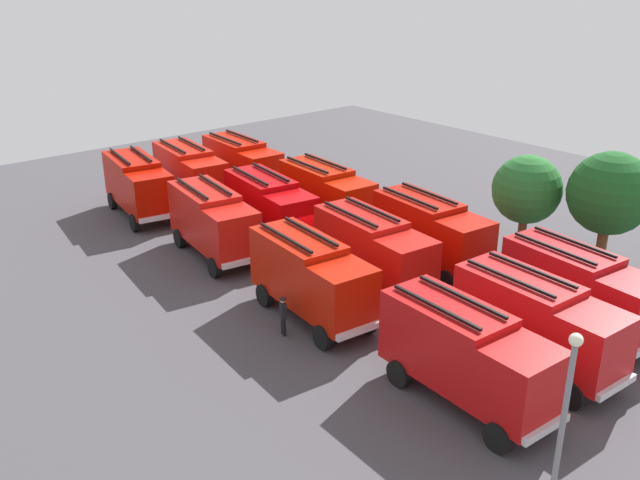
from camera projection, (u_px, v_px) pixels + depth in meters
name	position (u px, v px, depth m)	size (l,w,h in m)	color
ground_plane	(320.00, 264.00, 38.28)	(63.69, 63.69, 0.00)	#423F44
fire_truck_0	(138.00, 184.00, 44.73)	(7.50, 3.67, 3.88)	#AF0F03
fire_truck_1	(213.00, 220.00, 38.52)	(7.47, 3.57, 3.88)	#B8150E
fire_truck_2	(311.00, 275.00, 31.77)	(7.40, 3.31, 3.88)	#B41505
fire_truck_3	(467.00, 352.00, 25.51)	(7.33, 3.09, 3.88)	#B80F0F
fire_truck_4	(190.00, 172.00, 47.26)	(7.43, 3.42, 3.88)	#BA1508
fire_truck_5	(270.00, 205.00, 40.78)	(7.45, 3.49, 3.88)	#AF0406
fire_truck_6	(373.00, 249.00, 34.67)	(7.41, 3.34, 3.88)	#B4130D
fire_truck_7	(538.00, 320.00, 27.79)	(7.33, 3.08, 3.88)	red
fire_truck_8	(242.00, 163.00, 49.29)	(7.32, 3.06, 3.88)	#B41102
fire_truck_9	(326.00, 193.00, 42.99)	(7.37, 3.20, 3.88)	#AF1502
fire_truck_10	(431.00, 230.00, 37.04)	(7.42, 3.37, 3.88)	#A81005
fire_truck_11	(579.00, 287.00, 30.58)	(7.41, 3.34, 3.88)	#A91115
firefighter_0	(600.00, 299.00, 32.21)	(0.48, 0.44, 1.70)	black
firefighter_1	(283.00, 314.00, 30.65)	(0.48, 0.37, 1.82)	black
firefighter_2	(322.00, 228.00, 40.86)	(0.30, 0.45, 1.62)	black
tree_0	(527.00, 190.00, 37.75)	(3.77, 3.77, 5.85)	brown
tree_1	(610.00, 194.00, 35.36)	(4.30, 4.30, 6.66)	brown
traffic_cone_0	(533.00, 329.00, 30.87)	(0.41, 0.41, 0.58)	#F2600C
traffic_cone_1	(263.00, 209.00, 45.73)	(0.47, 0.47, 0.68)	#F2600C
lamppost	(562.00, 431.00, 18.21)	(0.36, 0.36, 6.99)	slate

